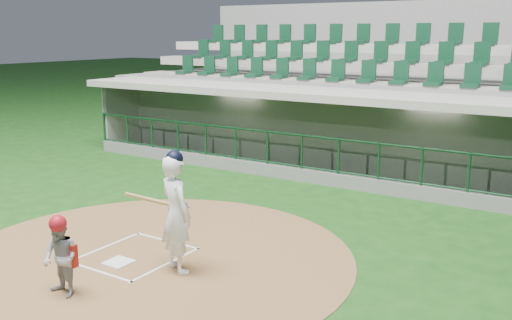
# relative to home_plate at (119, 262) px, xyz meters

# --- Properties ---
(ground) EXTENTS (120.00, 120.00, 0.00)m
(ground) POSITION_rel_home_plate_xyz_m (0.00, 0.70, -0.02)
(ground) COLOR #143F12
(ground) RESTS_ON ground
(dirt_circle) EXTENTS (7.20, 7.20, 0.01)m
(dirt_circle) POSITION_rel_home_plate_xyz_m (0.30, 0.50, -0.02)
(dirt_circle) COLOR brown
(dirt_circle) RESTS_ON ground
(home_plate) EXTENTS (0.43, 0.43, 0.02)m
(home_plate) POSITION_rel_home_plate_xyz_m (0.00, 0.00, 0.00)
(home_plate) COLOR white
(home_plate) RESTS_ON dirt_circle
(batter_box_chalk) EXTENTS (1.55, 1.80, 0.01)m
(batter_box_chalk) POSITION_rel_home_plate_xyz_m (0.00, 0.40, -0.00)
(batter_box_chalk) COLOR white
(batter_box_chalk) RESTS_ON ground
(dugout_structure) EXTENTS (16.40, 3.70, 3.00)m
(dugout_structure) POSITION_rel_home_plate_xyz_m (0.01, 8.53, 0.94)
(dugout_structure) COLOR slate
(dugout_structure) RESTS_ON ground
(seating_deck) EXTENTS (17.00, 6.72, 5.15)m
(seating_deck) POSITION_rel_home_plate_xyz_m (0.00, 11.61, 1.40)
(seating_deck) COLOR slate
(seating_deck) RESTS_ON ground
(batter) EXTENTS (0.96, 1.00, 2.06)m
(batter) POSITION_rel_home_plate_xyz_m (1.07, 0.31, 1.01)
(batter) COLOR white
(batter) RESTS_ON dirt_circle
(catcher) EXTENTS (0.63, 0.52, 1.27)m
(catcher) POSITION_rel_home_plate_xyz_m (0.22, -1.34, 0.61)
(catcher) COLOR #939398
(catcher) RESTS_ON dirt_circle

